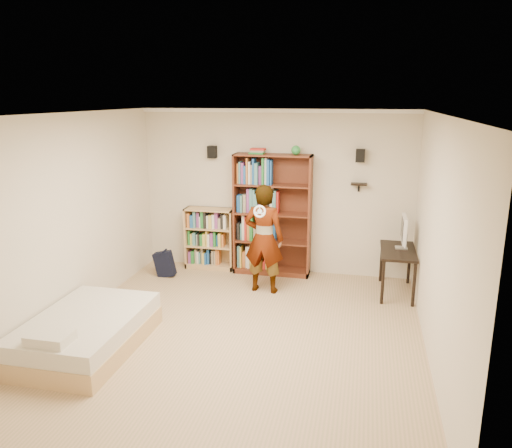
% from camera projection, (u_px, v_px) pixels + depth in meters
% --- Properties ---
extents(ground, '(4.50, 5.00, 0.01)m').
position_uv_depth(ground, '(239.00, 335.00, 6.23)').
color(ground, tan).
rests_on(ground, ground).
extents(room_shell, '(4.52, 5.02, 2.71)m').
position_uv_depth(room_shell, '(237.00, 197.00, 5.80)').
color(room_shell, beige).
rests_on(room_shell, ground).
extents(crown_molding, '(4.50, 5.00, 0.06)m').
position_uv_depth(crown_molding, '(237.00, 117.00, 5.57)').
color(crown_molding, white).
rests_on(crown_molding, room_shell).
extents(speaker_left, '(0.14, 0.12, 0.20)m').
position_uv_depth(speaker_left, '(212.00, 152.00, 8.23)').
color(speaker_left, black).
rests_on(speaker_left, room_shell).
extents(speaker_right, '(0.14, 0.12, 0.20)m').
position_uv_depth(speaker_right, '(360.00, 156.00, 7.72)').
color(speaker_right, black).
rests_on(speaker_right, room_shell).
extents(wall_shelf, '(0.25, 0.16, 0.02)m').
position_uv_depth(wall_shelf, '(359.00, 184.00, 7.84)').
color(wall_shelf, black).
rests_on(wall_shelf, room_shell).
extents(tall_bookshelf, '(1.26, 0.37, 2.00)m').
position_uv_depth(tall_bookshelf, '(272.00, 215.00, 8.18)').
color(tall_bookshelf, maroon).
rests_on(tall_bookshelf, ground).
extents(low_bookshelf, '(0.84, 0.31, 1.05)m').
position_uv_depth(low_bookshelf, '(210.00, 238.00, 8.55)').
color(low_bookshelf, tan).
rests_on(low_bookshelf, ground).
extents(computer_desk, '(0.50, 1.00, 0.68)m').
position_uv_depth(computer_desk, '(397.00, 272.00, 7.48)').
color(computer_desk, black).
rests_on(computer_desk, ground).
extents(imac, '(0.12, 0.50, 0.49)m').
position_uv_depth(imac, '(402.00, 232.00, 7.41)').
color(imac, white).
rests_on(imac, computer_desk).
extents(daybed, '(1.15, 1.76, 0.52)m').
position_uv_depth(daybed, '(86.00, 328.00, 5.84)').
color(daybed, beige).
rests_on(daybed, ground).
extents(person, '(0.63, 0.44, 1.65)m').
position_uv_depth(person, '(264.00, 239.00, 7.44)').
color(person, black).
rests_on(person, ground).
extents(wii_wheel, '(0.18, 0.07, 0.18)m').
position_uv_depth(wii_wheel, '(260.00, 212.00, 7.03)').
color(wii_wheel, white).
rests_on(wii_wheel, person).
extents(navy_bag, '(0.32, 0.21, 0.43)m').
position_uv_depth(navy_bag, '(165.00, 263.00, 8.22)').
color(navy_bag, black).
rests_on(navy_bag, ground).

